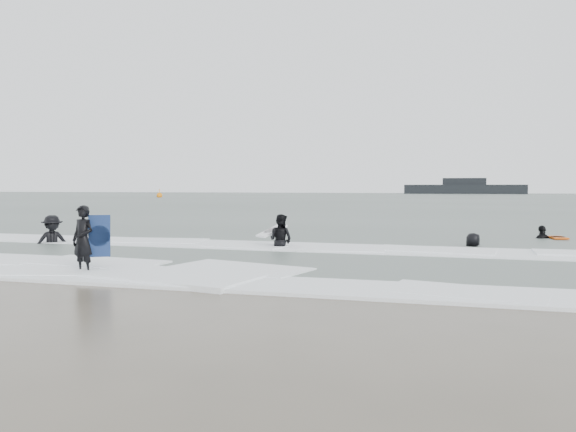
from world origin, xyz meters
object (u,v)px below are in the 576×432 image
(surfer_centre, at_px, (84,274))
(surfer_right_far, at_px, (473,248))
(vessel_horizon, at_px, (464,188))
(surfer_wading, at_px, (281,249))
(buoy, at_px, (159,195))
(surfer_breaker, at_px, (52,245))
(surfer_right_near, at_px, (542,240))

(surfer_centre, xyz_separation_m, surfer_right_far, (8.64, 8.14, 0.00))
(vessel_horizon, bearing_deg, surfer_centre, -93.95)
(surfer_centre, distance_m, surfer_wading, 6.69)
(buoy, bearing_deg, surfer_centre, -61.48)
(surfer_centre, height_order, vessel_horizon, vessel_horizon)
(surfer_breaker, distance_m, buoy, 82.43)
(surfer_wading, height_order, vessel_horizon, vessel_horizon)
(buoy, height_order, vessel_horizon, vessel_horizon)
(surfer_centre, bearing_deg, vessel_horizon, 96.45)
(surfer_breaker, relative_size, surfer_right_near, 1.10)
(surfer_centre, relative_size, buoy, 0.96)
(surfer_wading, height_order, surfer_right_near, surfer_right_near)
(surfer_right_near, bearing_deg, surfer_centre, 13.70)
(buoy, xyz_separation_m, vessel_horizon, (52.76, 68.55, 1.15))
(surfer_centre, bearing_deg, buoy, 128.92)
(surfer_wading, distance_m, surfer_breaker, 7.87)
(surfer_wading, height_order, surfer_breaker, surfer_breaker)
(surfer_centre, xyz_separation_m, surfer_right_near, (11.19, 11.88, 0.00))
(surfer_wading, xyz_separation_m, surfer_breaker, (-7.81, -1.00, 0.00))
(surfer_breaker, xyz_separation_m, surfer_right_far, (13.66, 3.07, 0.00))
(surfer_breaker, bearing_deg, vessel_horizon, 36.63)
(surfer_right_near, height_order, vessel_horizon, vessel_horizon)
(surfer_wading, relative_size, surfer_breaker, 0.89)
(surfer_centre, distance_m, surfer_right_near, 16.32)
(surfer_right_near, distance_m, surfer_right_far, 4.53)
(surfer_wading, bearing_deg, surfer_breaker, 24.15)
(surfer_wading, distance_m, buoy, 85.42)
(surfer_centre, distance_m, vessel_horizon, 147.34)
(surfer_breaker, relative_size, surfer_right_far, 1.14)
(surfer_breaker, height_order, surfer_right_far, surfer_breaker)
(surfer_right_near, height_order, surfer_right_far, surfer_right_near)
(surfer_breaker, bearing_deg, buoy, 69.87)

